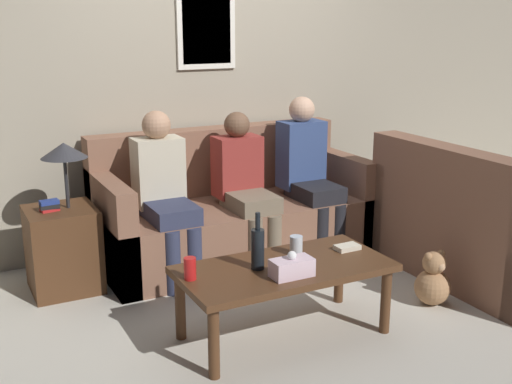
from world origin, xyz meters
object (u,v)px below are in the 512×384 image
Objects in this scene: coffee_table at (284,275)px; person_left at (165,190)px; couch_side at (478,232)px; person_middle at (245,184)px; teddy_bear at (433,281)px; drinking_glass at (296,245)px; couch_main at (231,214)px; person_right at (308,170)px; wine_bottle at (258,248)px.

person_left is at bearing 103.83° from coffee_table.
couch_side is at bearing 5.21° from coffee_table.
person_middle is 1.50m from teddy_bear.
couch_side reaches higher than teddy_bear.
person_left is at bearing 112.41° from drinking_glass.
couch_main is 1.69× the size of coffee_table.
person_middle reaches higher than couch_main.
person_left is 1.17m from person_right.
couch_side is 1.83m from wine_bottle.
person_right is (0.58, -0.17, 0.32)m from couch_main.
person_left is 0.61m from person_middle.
person_middle is 0.93× the size of person_right.
person_right is (0.56, 0.02, 0.04)m from person_middle.
couch_main is 1.61m from teddy_bear.
person_left is 3.25× the size of teddy_bear.
couch_side is at bearing 20.21° from teddy_bear.
person_left reaches higher than person_middle.
couch_side is 4.46× the size of wine_bottle.
couch_main is 6.24× the size of wine_bottle.
person_right is 1.35m from teddy_bear.
couch_side is at bearing -36.67° from person_middle.
couch_side is 1.21× the size of coffee_table.
coffee_table is 1.49m from person_right.
coffee_table is at bearing -140.94° from drinking_glass.
person_left is (-0.59, -0.16, 0.31)m from couch_main.
couch_main is at bearing 48.85° from couch_side.
drinking_glass is at bearing -124.83° from person_right.
teddy_bear is at bearing -42.77° from person_left.
drinking_glass is (-0.15, -1.22, 0.16)m from couch_main.
couch_main is at bearing 96.07° from person_middle.
couch_main is at bearing 82.95° from drinking_glass.
couch_main is 1.37m from coffee_table.
person_right reaches higher than coffee_table.
couch_main is 1.81m from couch_side.
teddy_bear is (-0.60, -0.22, -0.17)m from couch_side.
couch_main reaches higher than coffee_table.
person_middle is at bearing 67.09° from wine_bottle.
teddy_bear is (0.91, -0.19, -0.33)m from drinking_glass.
wine_bottle is at bearing -109.07° from couch_main.
couch_side is at bearing 3.95° from wine_bottle.
drinking_glass is (0.30, 0.09, -0.07)m from wine_bottle.
person_left reaches higher than wine_bottle.
couch_main reaches higher than teddy_bear.
person_middle reaches higher than couch_side.
person_middle is (0.17, 1.03, 0.12)m from drinking_glass.
person_left is at bearing -164.38° from couch_main.
teddy_bear is (1.21, -0.10, -0.40)m from wine_bottle.
teddy_bear is (1.35, -1.25, -0.48)m from person_left.
couch_main is at bearing 70.93° from wine_bottle.
person_left is at bearing 96.58° from wine_bottle.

